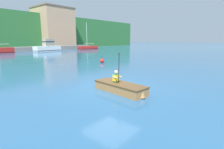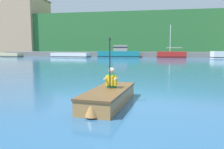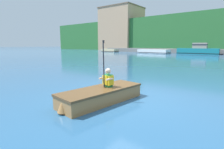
# 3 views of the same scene
# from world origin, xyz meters

# --- Properties ---
(ground_plane) EXTENTS (300.00, 300.00, 0.00)m
(ground_plane) POSITION_xyz_m (0.00, 0.00, 0.00)
(ground_plane) COLOR #28567F
(shoreline_ridge) EXTENTS (120.00, 20.00, 9.39)m
(shoreline_ridge) POSITION_xyz_m (0.00, 50.35, 4.70)
(shoreline_ridge) COLOR #2D6B33
(shoreline_ridge) RESTS_ON ground
(waterfront_warehouse_left) EXTENTS (12.17, 10.79, 13.88)m
(waterfront_warehouse_left) POSITION_xyz_m (-31.93, 44.76, 6.95)
(waterfront_warehouse_left) COLOR tan
(waterfront_warehouse_left) RESTS_ON ground
(waterfront_office_block_center) EXTENTS (9.24, 6.45, 8.89)m
(waterfront_office_block_center) POSITION_xyz_m (0.96, 46.20, 4.45)
(waterfront_office_block_center) COLOR tan
(waterfront_office_block_center) RESTS_ON ground
(waterfront_apartment_right) EXTENTS (11.55, 9.04, 8.42)m
(waterfront_apartment_right) POSITION_xyz_m (11.81, 46.31, 4.22)
(waterfront_apartment_right) COLOR #9E6B5B
(waterfront_apartment_right) RESTS_ON ground
(marina_dock) EXTENTS (54.48, 2.40, 0.90)m
(marina_dock) POSITION_xyz_m (0.00, 32.87, 0.45)
(marina_dock) COLOR slate
(marina_dock) RESTS_ON ground
(moored_boat_dock_west_end) EXTENTS (4.59, 1.53, 5.28)m
(moored_boat_dock_west_end) POSITION_xyz_m (4.07, 29.76, 0.50)
(moored_boat_dock_west_end) COLOR red
(moored_boat_dock_west_end) RESTS_ON ground
(moored_boat_dock_west_inner) EXTENTS (7.05, 2.37, 2.08)m
(moored_boat_dock_west_inner) POSITION_xyz_m (-4.52, 30.20, 0.75)
(moored_boat_dock_west_inner) COLOR #197A84
(moored_boat_dock_west_inner) RESTS_ON ground
(moored_boat_dock_center_near) EXTENTS (6.75, 2.82, 0.76)m
(moored_boat_dock_center_near) POSITION_xyz_m (-12.90, 29.50, 0.35)
(moored_boat_dock_center_near) COLOR white
(moored_boat_dock_center_near) RESTS_ON ground
(moored_boat_dock_center_far) EXTENTS (4.83, 2.26, 0.71)m
(moored_boat_dock_center_far) POSITION_xyz_m (-24.48, 29.30, 0.32)
(moored_boat_dock_center_far) COLOR #CCB789
(moored_boat_dock_center_far) RESTS_ON ground
(rowboat_foreground) EXTENTS (1.23, 2.86, 0.42)m
(rowboat_foreground) POSITION_xyz_m (-0.38, -0.94, 0.24)
(rowboat_foreground) COLOR #A3703D
(rowboat_foreground) RESTS_ON ground
(person_paddler) EXTENTS (0.38, 0.36, 1.42)m
(person_paddler) POSITION_xyz_m (-0.34, -0.65, 0.69)
(person_paddler) COLOR #267F3F
(person_paddler) RESTS_ON rowboat_foreground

